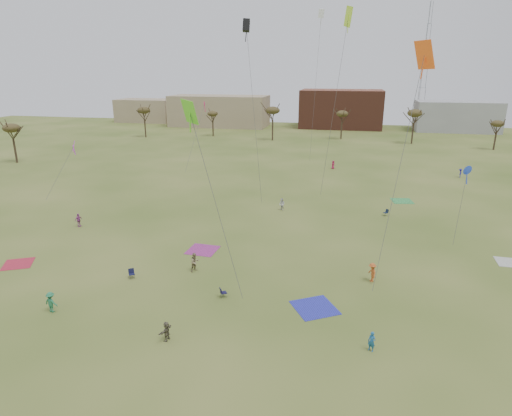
% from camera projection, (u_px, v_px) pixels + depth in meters
% --- Properties ---
extents(ground, '(260.00, 260.00, 0.00)m').
position_uv_depth(ground, '(221.00, 328.00, 31.64)').
color(ground, '#3C551A').
rests_on(ground, ground).
extents(flyer_near_center, '(1.17, 0.76, 1.70)m').
position_uv_depth(flyer_near_center, '(51.00, 302.00, 33.46)').
color(flyer_near_center, '#26744B').
rests_on(flyer_near_center, ground).
extents(flyer_near_right, '(0.62, 0.55, 1.44)m').
position_uv_depth(flyer_near_right, '(372.00, 342.00, 28.83)').
color(flyer_near_right, '#1F5D90').
rests_on(flyer_near_right, ground).
extents(spectator_fore_b, '(1.06, 1.12, 1.82)m').
position_uv_depth(spectator_fore_b, '(195.00, 262.00, 40.29)').
color(spectator_fore_b, '#887656').
rests_on(spectator_fore_b, ground).
extents(spectator_fore_c, '(0.72, 1.40, 1.44)m').
position_uv_depth(spectator_fore_c, '(166.00, 331.00, 29.98)').
color(spectator_fore_c, brown).
rests_on(spectator_fore_c, ground).
extents(flyer_mid_b, '(1.03, 1.31, 1.77)m').
position_uv_depth(flyer_mid_b, '(372.00, 272.00, 38.30)').
color(flyer_mid_b, '#BB5623').
rests_on(flyer_mid_b, ground).
extents(spectator_mid_d, '(0.68, 1.04, 1.64)m').
position_uv_depth(spectator_mid_d, '(79.00, 220.00, 51.81)').
color(spectator_mid_d, '#A24395').
rests_on(spectator_mid_d, ground).
extents(spectator_mid_e, '(1.01, 0.97, 1.64)m').
position_uv_depth(spectator_mid_e, '(282.00, 204.00, 57.91)').
color(spectator_mid_e, silver).
rests_on(spectator_mid_e, ground).
extents(flyer_far_b, '(0.87, 0.91, 1.57)m').
position_uv_depth(flyer_far_b, '(333.00, 165.00, 82.37)').
color(flyer_far_b, '#A01B43').
rests_on(flyer_far_b, ground).
extents(flyer_far_c, '(0.80, 1.11, 1.55)m').
position_uv_depth(flyer_far_c, '(460.00, 173.00, 75.71)').
color(flyer_far_c, navy).
rests_on(flyer_far_c, ground).
extents(blanket_red, '(3.56, 3.56, 0.03)m').
position_uv_depth(blanket_red, '(18.00, 264.00, 42.02)').
color(blanket_red, '#B52439').
rests_on(blanket_red, ground).
extents(blanket_blue, '(4.34, 4.34, 0.03)m').
position_uv_depth(blanket_blue, '(315.00, 308.00, 34.29)').
color(blanket_blue, '#292EB4').
rests_on(blanket_blue, ground).
extents(blanket_cream, '(2.53, 2.53, 0.03)m').
position_uv_depth(blanket_cream, '(509.00, 263.00, 42.34)').
color(blanket_cream, beige).
rests_on(blanket_cream, ground).
extents(blanket_plum, '(3.17, 3.17, 0.03)m').
position_uv_depth(blanket_plum, '(203.00, 250.00, 45.26)').
color(blanket_plum, '#962E7D').
rests_on(blanket_plum, ground).
extents(blanket_olive, '(3.29, 3.29, 0.03)m').
position_uv_depth(blanket_olive, '(402.00, 201.00, 62.20)').
color(blanket_olive, green).
rests_on(blanket_olive, ground).
extents(camp_chair_left, '(0.72, 0.73, 0.87)m').
position_uv_depth(camp_chair_left, '(132.00, 276.00, 39.09)').
color(camp_chair_left, '#121534').
rests_on(camp_chair_left, ground).
extents(camp_chair_center, '(0.73, 0.72, 0.87)m').
position_uv_depth(camp_chair_center, '(223.00, 294.00, 35.82)').
color(camp_chair_center, '#161335').
rests_on(camp_chair_center, ground).
extents(camp_chair_right, '(0.74, 0.73, 0.87)m').
position_uv_depth(camp_chair_right, '(386.00, 214.00, 55.85)').
color(camp_chair_right, '#121E32').
rests_on(camp_chair_right, ground).
extents(kites_aloft, '(74.66, 77.95, 27.87)m').
position_uv_depth(kites_aloft, '(294.00, 45.00, 56.75)').
color(kites_aloft, red).
rests_on(kites_aloft, ground).
extents(tree_line, '(117.44, 49.32, 8.91)m').
position_uv_depth(tree_line, '(304.00, 118.00, 103.64)').
color(tree_line, '#3A2B1E').
rests_on(tree_line, ground).
extents(building_tan, '(32.00, 14.00, 10.00)m').
position_uv_depth(building_tan, '(219.00, 111.00, 144.16)').
color(building_tan, '#937F60').
rests_on(building_tan, ground).
extents(building_brick, '(26.00, 16.00, 12.00)m').
position_uv_depth(building_brick, '(341.00, 109.00, 140.41)').
color(building_brick, brown).
rests_on(building_brick, ground).
extents(building_grey, '(24.00, 12.00, 9.00)m').
position_uv_depth(building_grey, '(456.00, 116.00, 131.92)').
color(building_grey, gray).
rests_on(building_grey, ground).
extents(building_tan_west, '(20.00, 12.00, 8.00)m').
position_uv_depth(building_tan_west, '(147.00, 110.00, 157.05)').
color(building_tan_west, '#937F60').
rests_on(building_tan_west, ground).
extents(radio_tower, '(1.51, 1.72, 41.00)m').
position_uv_depth(radio_tower, '(424.00, 66.00, 135.95)').
color(radio_tower, '#9EA3A8').
rests_on(radio_tower, ground).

